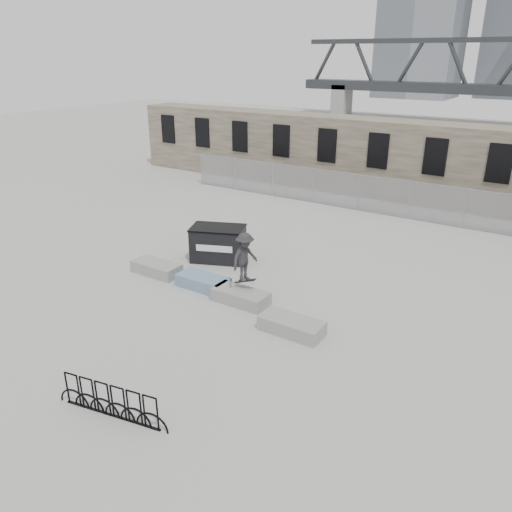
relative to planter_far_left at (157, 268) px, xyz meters
The scene contains 10 objects.
ground 3.36m from the planter_far_left, ahead, with size 120.00×120.00×0.00m, color #AAAAA5.
stone_wall 16.55m from the planter_far_left, 78.25° to the left, with size 36.00×2.58×4.50m.
chainlink_fence 12.82m from the planter_far_left, 74.83° to the left, with size 22.06×0.06×2.02m.
planter_far_left is the anchor object (origin of this frame).
planter_center_left 2.36m from the planter_far_left, ahead, with size 2.00×0.90×0.47m.
planter_center_right 4.19m from the planter_far_left, ahead, with size 2.00×0.90×0.47m.
planter_offset 6.74m from the planter_far_left, ahead, with size 2.00×0.90×0.47m.
dumpster 2.78m from the planter_far_left, 64.24° to the left, with size 2.55×2.09×1.45m.
bike_rack 8.37m from the planter_far_left, 53.73° to the right, with size 3.10×0.63×0.90m.
skateboarder 4.45m from the planter_far_left, ahead, with size 0.81×1.20×1.89m.
Camera 1 is at (9.75, -12.79, 8.10)m, focal length 35.00 mm.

